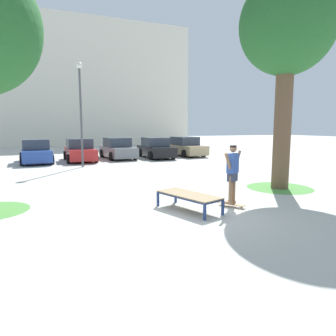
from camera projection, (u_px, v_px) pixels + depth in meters
name	position (u px, v px, depth m)	size (l,w,h in m)	color
ground_plane	(186.00, 211.00, 8.49)	(120.00, 120.00, 0.00)	#B7B5AD
building_facade	(58.00, 82.00, 37.23)	(32.92, 4.00, 15.26)	silver
skate_box	(189.00, 196.00, 8.52)	(1.32, 2.04, 0.46)	navy
skateboard	(232.00, 204.00, 8.93)	(0.58, 0.79, 0.09)	#9E754C
skater	(233.00, 170.00, 8.80)	(0.90, 0.58, 1.69)	#8E6647
tree_near_right	(287.00, 29.00, 10.92)	(3.38, 3.38, 7.67)	brown
grass_patch_near_right	(279.00, 188.00, 11.69)	(2.42, 2.42, 0.01)	#519342
car_blue	(36.00, 152.00, 19.77)	(2.08, 4.28, 1.50)	#28479E
car_red	(80.00, 151.00, 20.81)	(1.94, 4.21, 1.50)	red
car_grey	(118.00, 149.00, 22.37)	(2.13, 4.31, 1.50)	slate
car_black	(156.00, 148.00, 22.88)	(1.95, 4.22, 1.50)	black
car_tan	(185.00, 147.00, 24.45)	(2.14, 4.31, 1.50)	tan
light_post	(80.00, 99.00, 17.19)	(0.36, 0.36, 5.83)	#4C4C51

